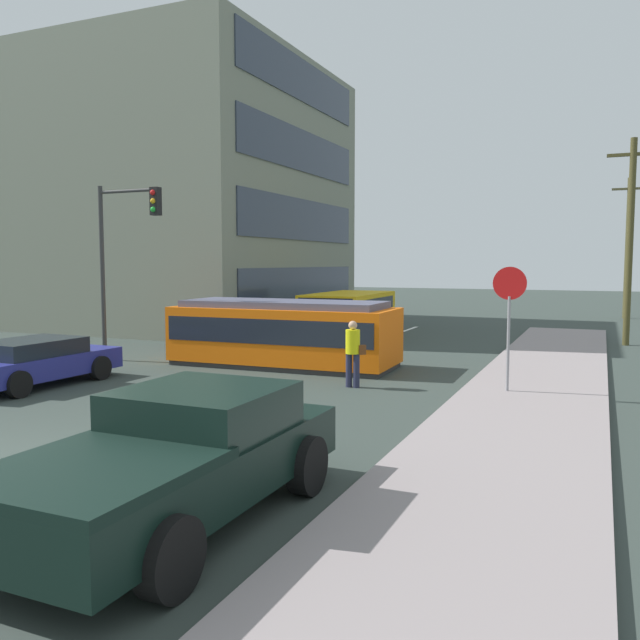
# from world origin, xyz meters

# --- Properties ---
(ground_plane) EXTENTS (120.00, 120.00, 0.00)m
(ground_plane) POSITION_xyz_m (0.00, 10.00, 0.00)
(ground_plane) COLOR #333D38
(sidewalk_curb_right) EXTENTS (3.20, 36.00, 0.14)m
(sidewalk_curb_right) POSITION_xyz_m (6.80, 6.00, 0.07)
(sidewalk_curb_right) COLOR gray
(sidewalk_curb_right) RESTS_ON ground
(lane_stripe_1) EXTENTS (0.16, 2.40, 0.01)m
(lane_stripe_1) POSITION_xyz_m (0.00, 2.00, 0.01)
(lane_stripe_1) COLOR silver
(lane_stripe_1) RESTS_ON ground
(lane_stripe_2) EXTENTS (0.16, 2.40, 0.01)m
(lane_stripe_2) POSITION_xyz_m (0.00, 6.00, 0.01)
(lane_stripe_2) COLOR silver
(lane_stripe_2) RESTS_ON ground
(lane_stripe_3) EXTENTS (0.16, 2.40, 0.01)m
(lane_stripe_3) POSITION_xyz_m (0.00, 16.31, 0.01)
(lane_stripe_3) COLOR silver
(lane_stripe_3) RESTS_ON ground
(lane_stripe_4) EXTENTS (0.16, 2.40, 0.01)m
(lane_stripe_4) POSITION_xyz_m (0.00, 22.31, 0.01)
(lane_stripe_4) COLOR silver
(lane_stripe_4) RESTS_ON ground
(corner_building) EXTENTS (16.43, 14.16, 12.80)m
(corner_building) POSITION_xyz_m (-13.10, 20.94, 6.40)
(corner_building) COLOR gray
(corner_building) RESTS_ON ground
(streetcar_tram) EXTENTS (6.80, 2.69, 1.97)m
(streetcar_tram) POSITION_xyz_m (-0.58, 10.31, 1.02)
(streetcar_tram) COLOR #EE610A
(streetcar_tram) RESTS_ON ground
(city_bus) EXTENTS (2.65, 5.48, 1.83)m
(city_bus) POSITION_xyz_m (-1.60, 18.43, 1.05)
(city_bus) COLOR gold
(city_bus) RESTS_ON ground
(pedestrian_crossing) EXTENTS (0.50, 0.36, 1.67)m
(pedestrian_crossing) POSITION_xyz_m (2.54, 7.93, 0.94)
(pedestrian_crossing) COLOR #242640
(pedestrian_crossing) RESTS_ON ground
(pickup_truck_parked) EXTENTS (2.30, 5.01, 1.55)m
(pickup_truck_parked) POSITION_xyz_m (3.62, -0.83, 0.80)
(pickup_truck_parked) COLOR black
(pickup_truck_parked) RESTS_ON ground
(parked_sedan_mid) EXTENTS (2.13, 4.35, 1.19)m
(parked_sedan_mid) POSITION_xyz_m (-4.94, 4.93, 0.62)
(parked_sedan_mid) COLOR navy
(parked_sedan_mid) RESTS_ON ground
(parked_sedan_far) EXTENTS (2.16, 4.40, 1.19)m
(parked_sedan_far) POSITION_xyz_m (-5.12, 14.27, 0.62)
(parked_sedan_far) COLOR maroon
(parked_sedan_far) RESTS_ON ground
(stop_sign) EXTENTS (0.76, 0.07, 2.88)m
(stop_sign) POSITION_xyz_m (6.23, 8.30, 2.19)
(stop_sign) COLOR gray
(stop_sign) RESTS_ON sidewalk_curb_right
(traffic_light_mast) EXTENTS (2.33, 0.33, 5.50)m
(traffic_light_mast) POSITION_xyz_m (-5.51, 9.05, 3.79)
(traffic_light_mast) COLOR #333333
(traffic_light_mast) RESTS_ON ground
(utility_pole_mid) EXTENTS (1.80, 0.24, 7.68)m
(utility_pole_mid) POSITION_xyz_m (9.07, 19.79, 4.02)
(utility_pole_mid) COLOR #4B4523
(utility_pole_mid) RESTS_ON ground
(utility_pole_far) EXTENTS (1.80, 0.24, 7.74)m
(utility_pole_far) POSITION_xyz_m (9.38, 32.79, 4.05)
(utility_pole_far) COLOR brown
(utility_pole_far) RESTS_ON ground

